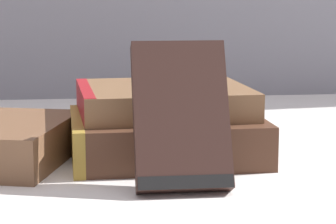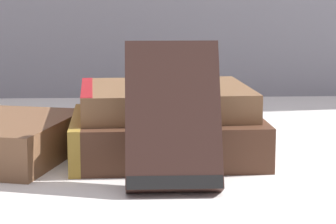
{
  "view_description": "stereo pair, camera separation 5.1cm",
  "coord_description": "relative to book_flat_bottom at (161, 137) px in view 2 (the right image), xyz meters",
  "views": [
    {
      "loc": [
        -0.05,
        -0.74,
        0.18
      ],
      "look_at": [
        0.04,
        -0.01,
        0.05
      ],
      "focal_mm": 75.0,
      "sensor_mm": 36.0,
      "label": 1
    },
    {
      "loc": [
        0.01,
        -0.75,
        0.18
      ],
      "look_at": [
        0.04,
        -0.01,
        0.05
      ],
      "focal_mm": 75.0,
      "sensor_mm": 36.0,
      "label": 2
    }
  ],
  "objects": [
    {
      "name": "ground_plane",
      "position": [
        -0.03,
        0.0,
        -0.02
      ],
      "size": [
        3.0,
        3.0,
        0.0
      ],
      "primitive_type": "plane",
      "color": "silver"
    },
    {
      "name": "book_flat_bottom",
      "position": [
        0.0,
        0.0,
        0.0
      ],
      "size": [
        0.21,
        0.18,
        0.05
      ],
      "rotation": [
        0.0,
        0.0,
        0.03
      ],
      "color": "#4C2D1E",
      "rests_on": "ground_plane"
    },
    {
      "name": "pocket_watch",
      "position": [
        0.03,
        0.02,
        0.06
      ],
      "size": [
        0.05,
        0.05,
        0.01
      ],
      "color": "silver",
      "rests_on": "book_flat_top"
    },
    {
      "name": "book_leaning_front",
      "position": [
        0.01,
        -0.12,
        0.04
      ],
      "size": [
        0.09,
        0.08,
        0.13
      ],
      "rotation": [
        -0.45,
        0.0,
        0.0
      ],
      "color": "#331E19",
      "rests_on": "ground_plane"
    },
    {
      "name": "reading_glasses",
      "position": [
        -0.09,
        0.14,
        -0.02
      ],
      "size": [
        0.1,
        0.07,
        0.0
      ],
      "rotation": [
        0.0,
        0.0,
        -0.34
      ],
      "color": "#ADADB2",
      "rests_on": "ground_plane"
    },
    {
      "name": "book_flat_top",
      "position": [
        -0.0,
        0.02,
        0.04
      ],
      "size": [
        0.19,
        0.17,
        0.03
      ],
      "rotation": [
        0.0,
        0.0,
        0.06
      ],
      "color": "brown",
      "rests_on": "book_flat_bottom"
    }
  ]
}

